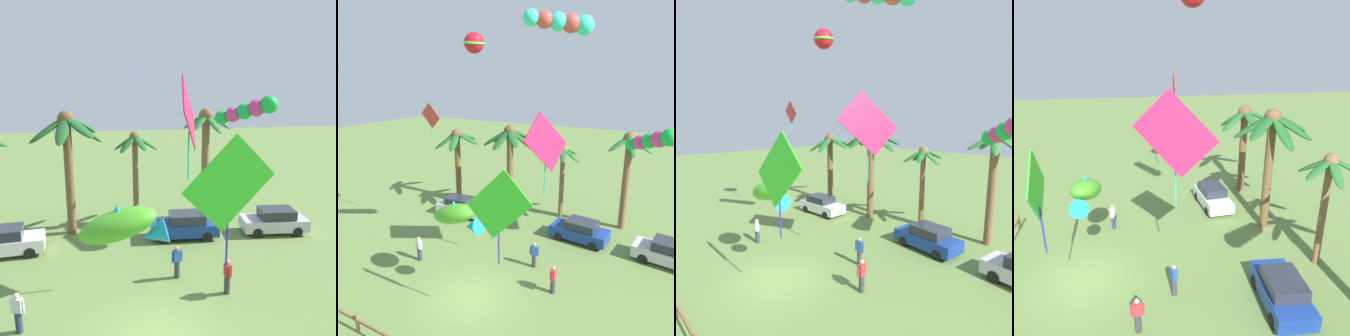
{
  "view_description": "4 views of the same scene",
  "coord_description": "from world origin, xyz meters",
  "views": [
    {
      "loc": [
        -1.74,
        -11.49,
        8.94
      ],
      "look_at": [
        1.34,
        4.36,
        5.24
      ],
      "focal_mm": 39.77,
      "sensor_mm": 36.0,
      "label": 1
    },
    {
      "loc": [
        8.35,
        -11.5,
        10.95
      ],
      "look_at": [
        -0.69,
        4.93,
        5.63
      ],
      "focal_mm": 34.09,
      "sensor_mm": 36.0,
      "label": 2
    },
    {
      "loc": [
        12.03,
        -6.59,
        7.84
      ],
      "look_at": [
        0.07,
        4.41,
        5.15
      ],
      "focal_mm": 31.02,
      "sensor_mm": 36.0,
      "label": 3
    },
    {
      "loc": [
        14.12,
        2.17,
        10.77
      ],
      "look_at": [
        0.02,
        4.72,
        5.51
      ],
      "focal_mm": 36.23,
      "sensor_mm": 36.0,
      "label": 4
    }
  ],
  "objects": [
    {
      "name": "palm_tree_0",
      "position": [
        -9.04,
        11.0,
        4.9
      ],
      "size": [
        4.44,
        4.4,
        6.61
      ],
      "color": "brown",
      "rests_on": "ground"
    },
    {
      "name": "spectator_0",
      "position": [
        -4.81,
        1.3,
        0.81
      ],
      "size": [
        0.53,
        0.34,
        1.59
      ],
      "color": "#2D3351",
      "rests_on": "ground"
    },
    {
      "name": "kite_fish_4",
      "position": [
        -0.99,
        0.28,
        4.26
      ],
      "size": [
        3.31,
        1.67,
        1.76
      ],
      "color": "green"
    },
    {
      "name": "palm_tree_1",
      "position": [
        0.65,
        11.67,
        4.39
      ],
      "size": [
        2.92,
        3.14,
        5.98
      ],
      "color": "brown",
      "rests_on": "ground"
    },
    {
      "name": "parked_car_2",
      "position": [
        3.17,
        8.54,
        0.75
      ],
      "size": [
        4.02,
        2.01,
        1.51
      ],
      "color": "navy",
      "rests_on": "ground"
    },
    {
      "name": "spectator_2",
      "position": [
        1.71,
        4.05,
        0.81
      ],
      "size": [
        0.54,
        0.31,
        1.59
      ],
      "color": "#38383D",
      "rests_on": "ground"
    },
    {
      "name": "ground_plane",
      "position": [
        0.0,
        0.0,
        0.0
      ],
      "size": [
        120.0,
        120.0,
        0.0
      ],
      "primitive_type": "plane",
      "color": "olive"
    },
    {
      "name": "kite_diamond_5",
      "position": [
        2.22,
        -1.0,
        5.86
      ],
      "size": [
        3.05,
        0.21,
        4.26
      ],
      "color": "#34D227"
    },
    {
      "name": "parked_car_0",
      "position": [
        -6.72,
        8.11,
        0.75
      ],
      "size": [
        4.02,
        1.99,
        1.51
      ],
      "color": "silver",
      "rests_on": "ground"
    },
    {
      "name": "palm_tree_2",
      "position": [
        -3.39,
        10.52,
        5.66
      ],
      "size": [
        4.27,
        4.62,
        7.42
      ],
      "color": "brown",
      "rests_on": "ground"
    },
    {
      "name": "kite_diamond_2",
      "position": [
        2.2,
        4.07,
        7.6
      ],
      "size": [
        1.24,
        3.08,
        4.55
      ],
      "color": "#DA1F53"
    },
    {
      "name": "kite_diamond_0",
      "position": [
        -6.98,
        5.47,
        8.39
      ],
      "size": [
        1.74,
        0.16,
        2.43
      ],
      "color": "#D33D35"
    },
    {
      "name": "spectator_1",
      "position": [
        3.55,
        2.32,
        0.81
      ],
      "size": [
        0.26,
        0.55,
        1.59
      ],
      "color": "#38383D",
      "rests_on": "ground"
    }
  ]
}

